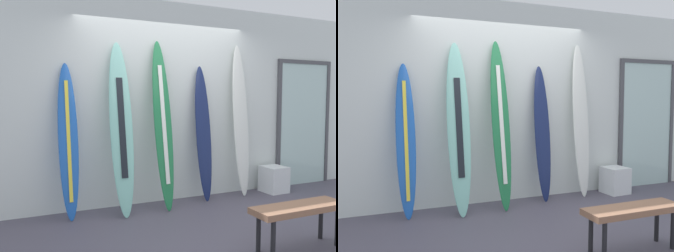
{
  "view_description": "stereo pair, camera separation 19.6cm",
  "coord_description": "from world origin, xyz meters",
  "views": [
    {
      "loc": [
        -2.01,
        -3.39,
        1.44
      ],
      "look_at": [
        -0.07,
        0.95,
        1.09
      ],
      "focal_mm": 38.04,
      "sensor_mm": 36.0,
      "label": 1
    },
    {
      "loc": [
        -1.82,
        -3.46,
        1.44
      ],
      "look_at": [
        -0.07,
        0.95,
        1.09
      ],
      "focal_mm": 38.04,
      "sensor_mm": 36.0,
      "label": 2
    }
  ],
  "objects": [
    {
      "name": "ground",
      "position": [
        0.0,
        0.0,
        -0.02
      ],
      "size": [
        8.0,
        8.0,
        0.04
      ],
      "primitive_type": "cube",
      "color": "#4B4654"
    },
    {
      "name": "wall_back",
      "position": [
        0.0,
        1.3,
        1.4
      ],
      "size": [
        7.2,
        0.2,
        2.8
      ],
      "primitive_type": "cube",
      "color": "silver",
      "rests_on": "ground"
    },
    {
      "name": "surfboard_cobalt",
      "position": [
        -1.37,
        0.99,
        0.95
      ],
      "size": [
        0.24,
        0.39,
        1.89
      ],
      "color": "blue",
      "rests_on": "ground"
    },
    {
      "name": "surfboard_seafoam",
      "position": [
        -0.73,
        0.9,
        1.08
      ],
      "size": [
        0.32,
        0.56,
        2.19
      ],
      "color": "#7FC7B8",
      "rests_on": "ground"
    },
    {
      "name": "surfboard_emerald",
      "position": [
        -0.15,
        0.92,
        1.12
      ],
      "size": [
        0.27,
        0.53,
        2.24
      ],
      "color": "#207543",
      "rests_on": "ground"
    },
    {
      "name": "surfboard_navy",
      "position": [
        0.52,
        1.02,
        0.96
      ],
      "size": [
        0.24,
        0.32,
        1.92
      ],
      "color": "#172350",
      "rests_on": "ground"
    },
    {
      "name": "surfboard_ivory",
      "position": [
        1.16,
        1.03,
        1.13
      ],
      "size": [
        0.27,
        0.31,
        2.26
      ],
      "color": "silver",
      "rests_on": "ground"
    },
    {
      "name": "display_block_left",
      "position": [
        1.73,
        0.93,
        0.2
      ],
      "size": [
        0.36,
        0.36,
        0.4
      ],
      "color": "silver",
      "rests_on": "ground"
    },
    {
      "name": "glass_door",
      "position": [
        2.55,
        1.18,
        1.08
      ],
      "size": [
        1.13,
        0.06,
        2.1
      ],
      "color": "silver",
      "rests_on": "ground"
    },
    {
      "name": "bench",
      "position": [
        0.51,
        -0.85,
        0.37
      ],
      "size": [
        1.0,
        0.29,
        0.43
      ],
      "color": "#875D44",
      "rests_on": "ground"
    }
  ]
}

